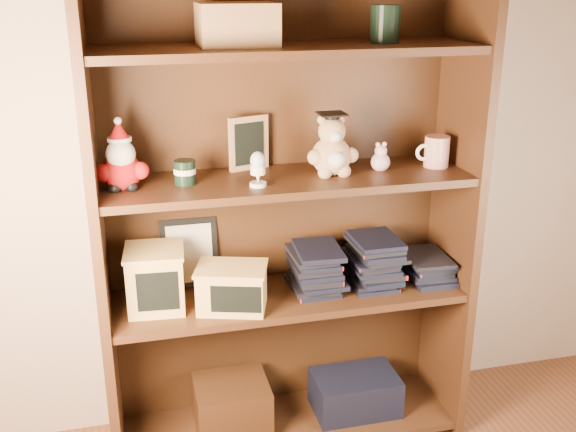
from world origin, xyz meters
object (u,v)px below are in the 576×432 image
at_px(bookcase, 283,223).
at_px(teacher_mug, 436,152).
at_px(treats_box, 156,278).
at_px(grad_teddy_bear, 332,151).

xyz_separation_m(bookcase, teacher_mug, (0.50, -0.05, 0.22)).
distance_m(bookcase, treats_box, 0.45).
height_order(grad_teddy_bear, treats_box, grad_teddy_bear).
relative_size(bookcase, treats_box, 8.09).
xyz_separation_m(bookcase, treats_box, (-0.42, -0.05, -0.13)).
distance_m(grad_teddy_bear, teacher_mug, 0.36).
xyz_separation_m(teacher_mug, treats_box, (-0.92, -0.00, -0.35)).
height_order(grad_teddy_bear, teacher_mug, grad_teddy_bear).
distance_m(grad_teddy_bear, treats_box, 0.68).
bearing_deg(grad_teddy_bear, treats_box, 179.48).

